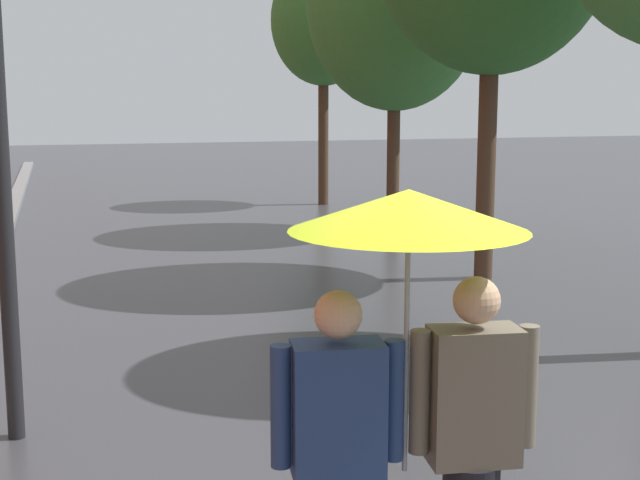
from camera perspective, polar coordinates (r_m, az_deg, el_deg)
name	(u,v)px	position (r m, az deg, el deg)	size (l,w,h in m)	color
street_tree_2	(395,2)	(15.90, 4.81, 14.85)	(3.07, 3.07, 5.86)	#473323
street_tree_3	(323,22)	(19.83, 0.22, 13.70)	(2.27, 2.27, 5.37)	#473323
couple_under_umbrella	(407,356)	(3.97, 5.57, -7.32)	(1.20, 1.04, 2.07)	#1E233D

